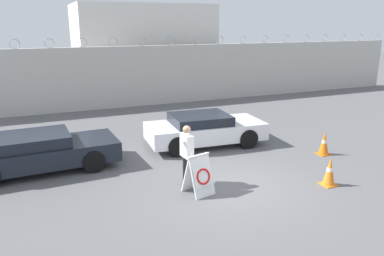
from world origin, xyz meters
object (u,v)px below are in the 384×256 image
object	(u,v)px
barricade_sign	(199,175)
traffic_cone_near	(330,172)
security_guard	(187,152)
parked_car_rear_sedan	(204,129)
traffic_cone_mid	(324,143)
parked_car_front_coupe	(38,152)

from	to	relation	value
barricade_sign	traffic_cone_near	xyz separation A→B (m)	(3.54, -0.93, -0.14)
security_guard	parked_car_rear_sedan	size ratio (longest dim) A/B	0.39
barricade_sign	security_guard	bearing A→B (deg)	84.20
barricade_sign	traffic_cone_near	distance (m)	3.66
barricade_sign	traffic_cone_mid	xyz separation A→B (m)	(5.18, 1.13, -0.14)
traffic_cone_near	barricade_sign	bearing A→B (deg)	165.31
security_guard	parked_car_front_coupe	size ratio (longest dim) A/B	0.37
barricade_sign	traffic_cone_mid	size ratio (longest dim) A/B	1.35
parked_car_front_coupe	traffic_cone_mid	bearing A→B (deg)	-16.63
security_guard	traffic_cone_mid	distance (m)	5.33
traffic_cone_mid	parked_car_rear_sedan	world-z (taller)	parked_car_rear_sedan
traffic_cone_near	parked_car_front_coupe	distance (m)	8.55
security_guard	traffic_cone_mid	bearing A→B (deg)	89.23
security_guard	parked_car_rear_sedan	bearing A→B (deg)	141.53
parked_car_front_coupe	security_guard	bearing A→B (deg)	-38.46
traffic_cone_mid	parked_car_rear_sedan	bearing A→B (deg)	142.89
traffic_cone_near	parked_car_rear_sedan	world-z (taller)	parked_car_rear_sedan
security_guard	parked_car_rear_sedan	distance (m)	3.58
traffic_cone_near	parked_car_rear_sedan	distance (m)	4.90
barricade_sign	parked_car_rear_sedan	xyz separation A→B (m)	(1.83, 3.66, 0.08)
traffic_cone_mid	parked_car_rear_sedan	xyz separation A→B (m)	(-3.35, 2.54, 0.22)
security_guard	traffic_cone_mid	world-z (taller)	security_guard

